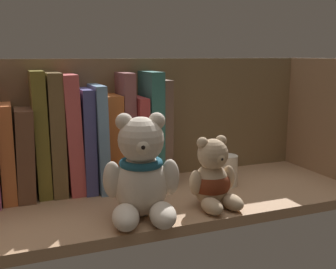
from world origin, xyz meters
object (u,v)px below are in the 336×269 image
Objects in this scene: book_11 at (135,140)px; book_2 at (7,151)px; book_8 at (97,136)px; book_12 at (147,127)px; book_10 at (124,129)px; book_9 at (110,140)px; teddy_bear_smaller at (213,179)px; book_6 at (71,133)px; book_5 at (55,133)px; teddy_bear_larger at (142,174)px; book_13 at (158,130)px; book_4 at (40,133)px; book_7 at (85,139)px; book_3 at (24,152)px; pillar_candle at (227,171)px.

book_2 is at bearing 180.00° from book_11.
book_8 is 11.36cm from book_12.
book_10 is 1.26× the size of book_11.
book_9 is 24.77cm from teddy_bear_smaller.
book_9 is 1.03× the size of book_11.
book_6 is at bearing 0.00° from book_2.
book_6 reaches higher than book_11.
book_10 is (14.51, 0.00, -0.13)cm from book_5.
teddy_bear_larger is (-2.56, -19.87, -4.33)cm from book_10.
book_9 is 0.87× the size of book_13.
book_7 is at bearing 0.00° from book_4.
book_4 is 25.43cm from book_13.
teddy_bear_larger is 14.17cm from teddy_bear_smaller.
book_4 is 17.49cm from book_10.
book_3 is at bearing 180.00° from book_6.
book_5 is (2.98, 0.00, -0.20)cm from book_4.
book_4 is 1.88× the size of teddy_bear_smaller.
book_10 is at bearing 180.00° from book_12.
book_2 is 15.40cm from book_7.
book_2 is 0.89× the size of book_7.
book_4 is at bearing 180.00° from book_6.
book_6 is at bearing 180.00° from book_13.
book_6 reaches higher than teddy_bear_smaller.
pillar_candle is at bearing -14.83° from book_4.
book_13 reaches higher than book_9.
book_13 is at bearing 0.00° from book_7.
book_6 is 19.31cm from book_13.
book_3 is 1.34× the size of teddy_bear_smaller.
book_8 is 20.41cm from teddy_bear_larger.
book_9 is 11.12cm from book_13.
teddy_bear_larger is at bearing -111.52° from book_12.
book_4 reaches higher than teddy_bear_larger.
book_5 is at bearing 180.00° from book_8.
book_12 is at bearing 0.00° from book_11.
book_12 is (11.29, 0.00, 1.24)cm from book_8.
teddy_bear_smaller is at bearing -80.02° from book_13.
teddy_bear_larger is (0.54, -19.87, -2.08)cm from book_9.
book_5 is at bearing 180.00° from book_6.
book_4 is 1.03× the size of book_6.
book_4 reaches higher than book_10.
book_7 is (8.99, 0.00, -1.84)cm from book_4.
teddy_bear_larger is (3.46, -19.87, -3.17)cm from book_8.
book_3 is at bearing 166.29° from pillar_candle.
book_11 is 5.67cm from book_13.
teddy_bear_larger is at bearing -47.66° from book_3.
book_6 is at bearing 180.00° from book_7.
book_6 reaches higher than book_9.
book_12 is (8.38, 0.00, 2.33)cm from book_9.
book_3 is 0.74× the size of book_6.
book_3 is 7.03cm from book_5.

